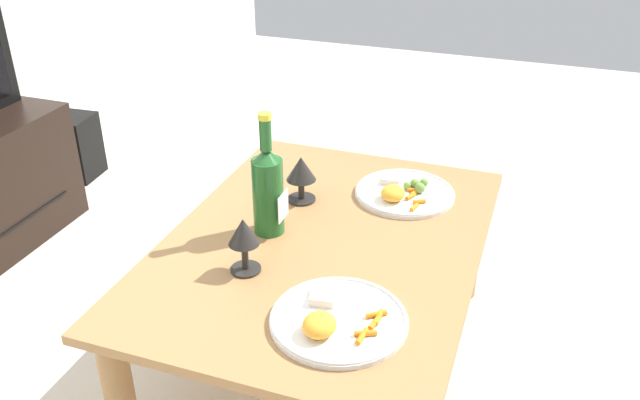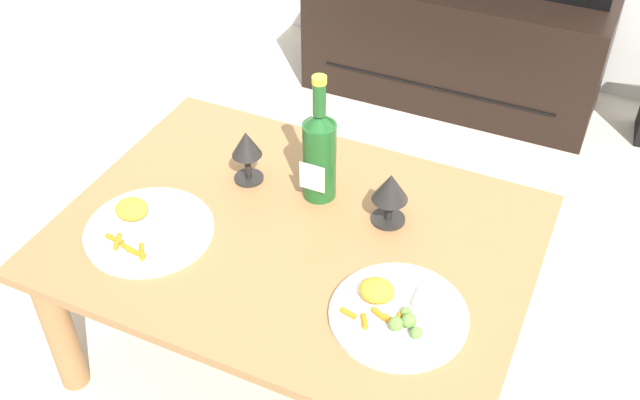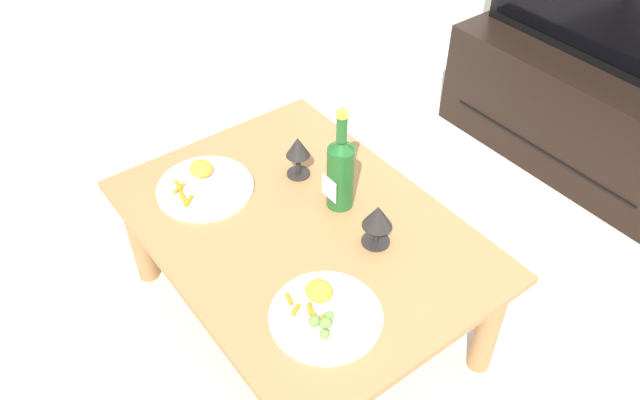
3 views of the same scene
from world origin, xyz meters
name	(u,v)px [view 1 (image 1 of 3)]	position (x,y,z in m)	size (l,w,h in m)	color
ground_plane	(323,364)	(0.00, 0.00, 0.00)	(6.40, 6.40, 0.00)	beige
dining_table	(324,262)	(0.00, 0.00, 0.35)	(1.08, 0.79, 0.42)	#9E7042
floor_speaker	(75,146)	(0.78, 1.43, 0.14)	(0.18, 0.18, 0.28)	black
wine_bottle	(268,187)	(-0.01, 0.15, 0.55)	(0.08, 0.08, 0.33)	#1E5923
goblet_left	(244,236)	(-0.19, 0.13, 0.52)	(0.07, 0.07, 0.14)	black
goblet_right	(301,171)	(0.18, 0.13, 0.52)	(0.08, 0.08, 0.14)	black
dinner_plate_left	(337,319)	(-0.31, -0.14, 0.44)	(0.30, 0.30, 0.06)	white
dinner_plate_right	(404,192)	(0.30, -0.14, 0.44)	(0.29, 0.29, 0.05)	white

